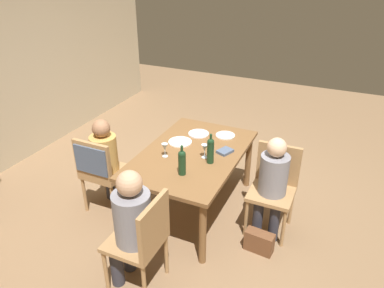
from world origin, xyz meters
name	(u,v)px	position (x,y,z in m)	size (l,w,h in m)	color
ground_plane	(192,208)	(0.00, 0.00, 0.00)	(10.00, 10.00, 0.00)	#846647
dining_table	(192,159)	(0.00, 0.00, 0.65)	(1.57, 1.01, 0.73)	brown
chair_left_end	(143,238)	(-1.16, -0.09, 0.53)	(0.44, 0.44, 0.92)	#A87F51
chair_far_left	(98,167)	(-0.48, 0.88, 0.59)	(0.46, 0.44, 0.92)	#A87F51
chair_near	(274,183)	(0.09, -0.88, 0.53)	(0.44, 0.44, 0.92)	#A87F51
person_woman_host	(130,222)	(-1.16, 0.03, 0.66)	(0.31, 0.36, 1.15)	#33333D
person_man_bearded	(106,157)	(-0.33, 0.88, 0.63)	(0.33, 0.29, 1.09)	#33333D
person_man_guest	(272,180)	(-0.03, -0.88, 0.63)	(0.33, 0.28, 1.08)	#33333D
wine_bottle_tall_green	(182,162)	(-0.43, -0.09, 0.87)	(0.07, 0.07, 0.31)	#19381E
wine_bottle_dark_red	(210,150)	(-0.12, -0.25, 0.88)	(0.07, 0.07, 0.32)	#19381E
wine_glass_near_left	(204,148)	(-0.05, -0.16, 0.84)	(0.07, 0.07, 0.15)	silver
wine_glass_centre	(165,147)	(-0.20, 0.22, 0.84)	(0.07, 0.07, 0.15)	silver
dinner_plate_host	(199,134)	(0.43, 0.11, 0.74)	(0.24, 0.24, 0.01)	white
dinner_plate_guest_left	(225,135)	(0.52, -0.19, 0.74)	(0.22, 0.22, 0.01)	silver
dinner_plate_guest_right	(180,142)	(0.15, 0.22, 0.74)	(0.26, 0.26, 0.01)	white
folded_napkin	(225,151)	(0.14, -0.32, 0.75)	(0.16, 0.12, 0.03)	#4C5B75
handbag	(259,242)	(-0.35, -0.88, 0.11)	(0.28, 0.12, 0.22)	brown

